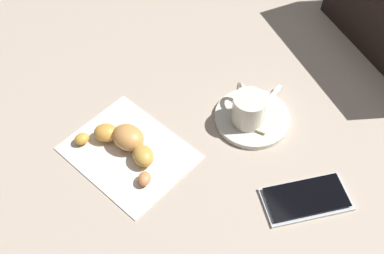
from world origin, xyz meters
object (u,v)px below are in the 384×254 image
Objects in this scene: sugar_packet at (266,119)px; napkin at (129,152)px; cell_phone at (306,198)px; teaspoon at (257,114)px; saucer at (252,118)px; croissant at (125,142)px; espresso_cup at (248,108)px.

napkin is (-0.22, 0.09, -0.01)m from sugar_packet.
cell_phone is (-0.05, -0.15, -0.01)m from sugar_packet.
teaspoon is 0.83× the size of cell_phone.
teaspoon is 0.02m from sugar_packet.
saucer is at bearing -19.29° from napkin.
croissant reaches higher than saucer.
cell_phone is at bearing -134.56° from sugar_packet.
teaspoon is at bearing 78.83° from sugar_packet.
teaspoon is at bearing -24.25° from saucer.
saucer is at bearing -21.71° from croissant.
croissant is 0.30m from cell_phone.
teaspoon is 0.23m from croissant.
sugar_packet is at bearing -61.23° from saucer.
espresso_cup is 0.21m from napkin.
sugar_packet reaches higher than cell_phone.
sugar_packet is 0.16m from cell_phone.
croissant is at bearing 129.88° from sugar_packet.
teaspoon is at bearing -12.34° from espresso_cup.
cell_phone is at bearing -55.38° from napkin.
croissant reaches higher than teaspoon.
teaspoon reaches higher than cell_phone.
cell_phone is (0.17, -0.24, 0.00)m from napkin.
croissant is (-0.22, 0.10, 0.01)m from sugar_packet.
cell_phone is at bearing -103.88° from saucer.
espresso_cup reaches higher than croissant.
teaspoon reaches higher than sugar_packet.
cell_phone is at bearing -106.43° from teaspoon.
espresso_cup is 0.55× the size of cell_phone.
cell_phone is (0.16, -0.25, -0.01)m from croissant.
espresso_cup is 0.52× the size of croissant.
saucer is 0.88× the size of cell_phone.
espresso_cup is 0.04m from sugar_packet.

